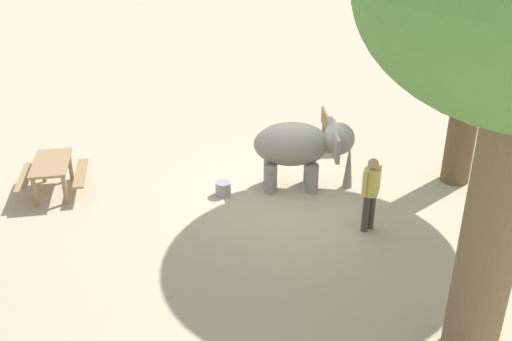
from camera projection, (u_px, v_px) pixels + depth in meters
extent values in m
plane|color=#BAA88C|center=(293.00, 195.00, 13.57)|extent=(60.00, 60.00, 0.00)
cylinder|color=gray|center=(310.00, 169.00, 13.97)|extent=(0.30, 0.30, 0.69)
cylinder|color=gray|center=(312.00, 178.00, 13.54)|extent=(0.30, 0.30, 0.69)
cylinder|color=gray|center=(270.00, 169.00, 13.96)|extent=(0.30, 0.30, 0.69)
cylinder|color=gray|center=(271.00, 179.00, 13.53)|extent=(0.30, 0.30, 0.69)
ellipsoid|color=gray|center=(291.00, 144.00, 13.41)|extent=(1.68, 1.93, 1.04)
sphere|color=gray|center=(339.00, 139.00, 13.37)|extent=(0.74, 0.74, 0.74)
cone|color=gray|center=(349.00, 165.00, 13.66)|extent=(0.23, 0.23, 1.17)
cube|color=gray|center=(331.00, 130.00, 13.80)|extent=(0.55, 0.40, 0.55)
cube|color=gray|center=(337.00, 147.00, 12.93)|extent=(0.55, 0.40, 0.55)
cylinder|color=#3F3833|center=(366.00, 214.00, 11.98)|extent=(0.14, 0.14, 0.82)
cylinder|color=#3F3833|center=(371.00, 211.00, 12.08)|extent=(0.14, 0.14, 0.82)
cylinder|color=tan|center=(372.00, 182.00, 11.72)|extent=(0.32, 0.32, 0.58)
sphere|color=tan|center=(373.00, 164.00, 11.55)|extent=(0.22, 0.22, 0.22)
cylinder|color=tan|center=(364.00, 184.00, 11.60)|extent=(0.09, 0.09, 0.55)
cylinder|color=tan|center=(379.00, 178.00, 11.83)|extent=(0.09, 0.09, 0.55)
cylinder|color=brown|center=(491.00, 235.00, 8.17)|extent=(0.82, 0.82, 4.15)
cylinder|color=brown|center=(471.00, 78.00, 13.08)|extent=(0.66, 0.66, 5.15)
cube|color=olive|center=(332.00, 129.00, 15.96)|extent=(1.41, 1.05, 0.06)
cube|color=olive|center=(326.00, 121.00, 15.85)|extent=(1.24, 0.76, 0.40)
cube|color=olive|center=(329.00, 130.00, 16.54)|extent=(0.25, 0.35, 0.42)
cube|color=olive|center=(335.00, 145.00, 15.59)|extent=(0.25, 0.35, 0.42)
cube|color=#9E7A51|center=(51.00, 163.00, 13.34)|extent=(1.69, 1.33, 0.06)
cylinder|color=#9E7A51|center=(43.00, 168.00, 13.99)|extent=(0.10, 0.10, 0.72)
cylinder|color=#9E7A51|center=(70.00, 166.00, 14.10)|extent=(0.10, 0.10, 0.72)
cylinder|color=#9E7A51|center=(35.00, 192.00, 12.93)|extent=(0.10, 0.10, 0.72)
cylinder|color=#9E7A51|center=(65.00, 189.00, 13.04)|extent=(0.10, 0.10, 0.72)
cube|color=#9E7A51|center=(25.00, 177.00, 13.38)|extent=(1.47, 0.82, 0.05)
cube|color=#9E7A51|center=(81.00, 173.00, 13.58)|extent=(1.47, 0.82, 0.05)
cylinder|color=gray|center=(223.00, 189.00, 13.49)|extent=(0.36, 0.36, 0.32)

